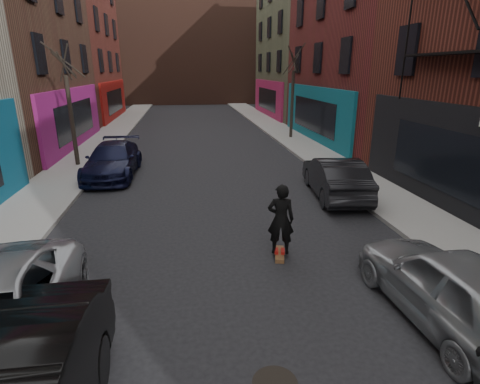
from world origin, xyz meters
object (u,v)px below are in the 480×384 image
object	(u,v)px
tree_right_far	(293,85)
parked_right_end	(335,177)
tree_left_far	(68,96)
skateboarder	(281,219)
skateboard	(280,254)
parked_left_end	(113,160)
manhole	(275,383)
parked_right_far	(453,288)

from	to	relation	value
tree_right_far	parked_right_end	world-z (taller)	tree_right_far
tree_left_far	skateboarder	world-z (taller)	tree_left_far
tree_right_far	skateboard	bearing A→B (deg)	-106.74
parked_left_end	manhole	distance (m)	13.17
skateboard	manhole	distance (m)	4.10
skateboard	manhole	size ratio (longest dim) A/B	1.14
parked_right_end	manhole	distance (m)	9.38
skateboarder	parked_right_end	bearing A→B (deg)	-112.89
manhole	tree_right_far	bearing A→B (deg)	73.57
parked_left_end	parked_right_end	world-z (taller)	parked_right_end
skateboard	manhole	bearing A→B (deg)	-91.79
skateboarder	manhole	distance (m)	4.22
parked_left_end	skateboarder	world-z (taller)	skateboarder
parked_left_end	skateboard	xyz separation A→B (m)	(5.44, -8.45, -0.67)
parked_left_end	parked_right_end	xyz separation A→B (m)	(8.63, -4.09, 0.02)
parked_right_far	manhole	distance (m)	3.72
tree_left_far	tree_right_far	world-z (taller)	tree_right_far
parked_right_far	skateboard	distance (m)	3.96
parked_right_end	manhole	size ratio (longest dim) A/B	6.42
parked_right_end	skateboarder	bearing A→B (deg)	60.38
tree_left_far	parked_right_far	bearing A→B (deg)	-53.53
parked_left_end	parked_right_far	distance (m)	13.93
skateboard	parked_right_far	bearing A→B (deg)	-37.63
tree_right_far	parked_right_end	distance (m)	12.48
parked_right_far	skateboard	bearing A→B (deg)	-52.82
parked_right_far	skateboarder	bearing A→B (deg)	-52.82
parked_right_far	parked_right_end	xyz separation A→B (m)	(0.74, 7.39, -0.01)
parked_left_end	parked_right_far	world-z (taller)	parked_right_far
parked_right_far	skateboarder	world-z (taller)	skateboarder
skateboard	manhole	world-z (taller)	skateboard
tree_right_far	manhole	size ratio (longest dim) A/B	9.71
parked_left_end	skateboarder	size ratio (longest dim) A/B	2.74
tree_left_far	parked_right_end	size ratio (longest dim) A/B	1.45
parked_right_end	manhole	bearing A→B (deg)	69.47
parked_right_end	skateboarder	world-z (taller)	skateboarder
parked_right_end	skateboard	xyz separation A→B (m)	(-3.19, -4.36, -0.69)
tree_left_far	parked_left_end	bearing A→B (deg)	-43.83
parked_left_end	manhole	world-z (taller)	parked_left_end
parked_right_end	parked_right_far	bearing A→B (deg)	90.91
tree_left_far	manhole	distance (m)	16.07
parked_left_end	skateboarder	xyz separation A→B (m)	(5.44, -8.45, 0.29)
tree_left_far	parked_right_far	world-z (taller)	tree_left_far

